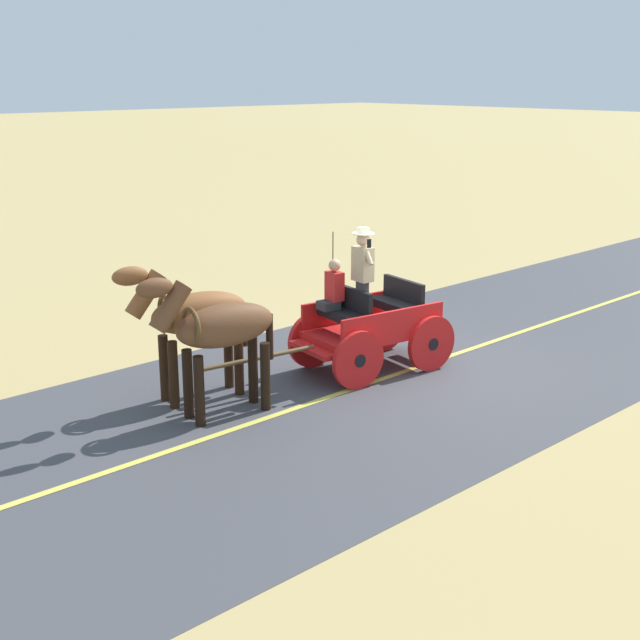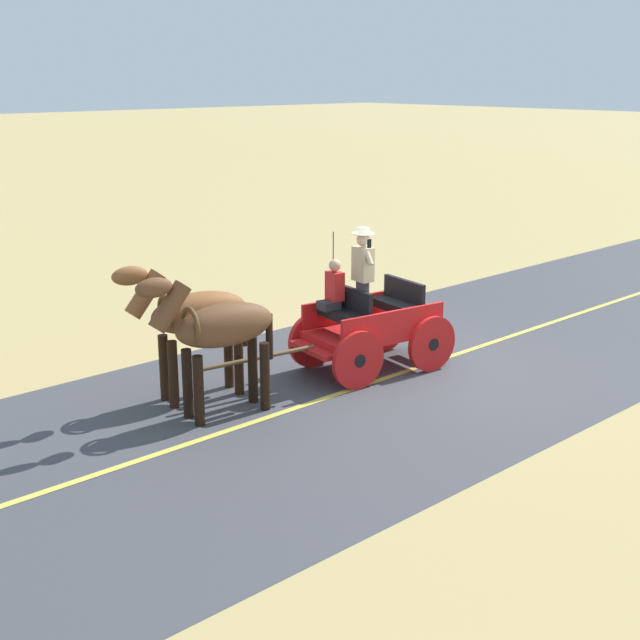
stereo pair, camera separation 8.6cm
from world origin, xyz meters
TOP-DOWN VIEW (x-y plane):
  - ground_plane at (0.00, 0.00)m, footprint 200.00×200.00m
  - road_surface at (0.00, 0.00)m, footprint 6.76×160.00m
  - road_centre_stripe at (0.00, 0.00)m, footprint 0.12×160.00m
  - horse_drawn_carriage at (0.51, 0.72)m, footprint 1.76×4.51m
  - horse_near_side at (0.56, 3.77)m, footprint 0.78×2.15m
  - horse_off_side at (1.37, 3.65)m, footprint 0.84×2.15m

SIDE VIEW (x-z plane):
  - ground_plane at x=0.00m, z-range 0.00..0.00m
  - road_surface at x=0.00m, z-range 0.00..0.01m
  - road_centre_stripe at x=0.00m, z-range 0.01..0.01m
  - horse_drawn_carriage at x=0.51m, z-range -0.43..2.07m
  - horse_near_side at x=0.56m, z-range 0.22..2.43m
  - horse_off_side at x=1.37m, z-range 0.22..2.43m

